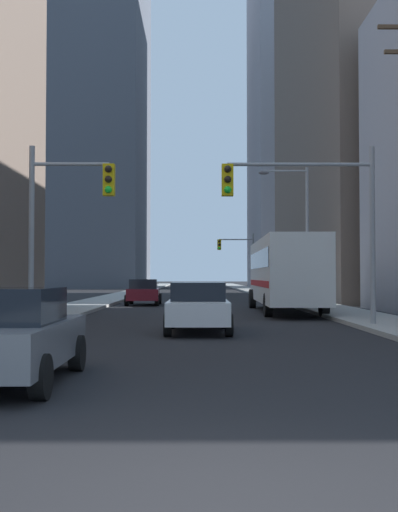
# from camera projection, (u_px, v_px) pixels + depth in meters

# --- Properties ---
(sidewalk_left) EXTENTS (2.73, 160.00, 0.15)m
(sidewalk_left) POSITION_uv_depth(u_px,v_px,m) (123.00, 295.00, 54.29)
(sidewalk_left) COLOR #9E9E99
(sidewalk_left) RESTS_ON ground
(sidewalk_right) EXTENTS (2.73, 160.00, 0.15)m
(sidewalk_right) POSITION_uv_depth(u_px,v_px,m) (272.00, 295.00, 54.37)
(sidewalk_right) COLOR #9E9E99
(sidewalk_right) RESTS_ON ground
(city_bus) EXTENTS (2.78, 11.56, 3.40)m
(city_bus) POSITION_uv_depth(u_px,v_px,m) (285.00, 271.00, 29.85)
(city_bus) COLOR silver
(city_bus) RESTS_ON ground
(sedan_grey) EXTENTS (1.95, 4.21, 1.52)m
(sedan_grey) POSITION_uv_depth(u_px,v_px,m) (6.00, 335.00, 10.02)
(sedan_grey) COLOR slate
(sedan_grey) RESTS_ON ground
(sedan_white) EXTENTS (1.95, 4.21, 1.52)m
(sedan_white) POSITION_uv_depth(u_px,v_px,m) (198.00, 307.00, 19.16)
(sedan_white) COLOR white
(sedan_white) RESTS_ON ground
(sedan_maroon) EXTENTS (1.95, 4.26, 1.52)m
(sedan_maroon) POSITION_uv_depth(u_px,v_px,m) (144.00, 292.00, 37.42)
(sedan_maroon) COLOR maroon
(sedan_maroon) RESTS_ON ground
(traffic_signal_near_left) EXTENTS (2.83, 0.44, 6.00)m
(traffic_signal_near_left) POSITION_uv_depth(u_px,v_px,m) (67.00, 207.00, 20.87)
(traffic_signal_near_left) COLOR gray
(traffic_signal_near_left) RESTS_ON ground
(traffic_signal_near_right) EXTENTS (5.06, 0.44, 6.00)m
(traffic_signal_near_right) POSITION_uv_depth(u_px,v_px,m) (306.00, 203.00, 20.92)
(traffic_signal_near_right) COLOR gray
(traffic_signal_near_right) RESTS_ON ground
(traffic_signal_far_right) EXTENTS (3.70, 0.44, 6.00)m
(traffic_signal_far_right) POSITION_uv_depth(u_px,v_px,m) (238.00, 253.00, 63.90)
(traffic_signal_far_right) COLOR gray
(traffic_signal_far_right) RESTS_ON ground
(street_lamp_right) EXTENTS (2.67, 0.32, 7.50)m
(street_lamp_right) POSITION_uv_depth(u_px,v_px,m) (299.00, 222.00, 33.65)
(street_lamp_right) COLOR gray
(street_lamp_right) RESTS_ON ground
(building_left_far_tower) EXTENTS (17.36, 27.89, 64.44)m
(building_left_far_tower) POSITION_uv_depth(u_px,v_px,m) (88.00, 77.00, 97.22)
(building_left_far_tower) COLOR #4C515B
(building_left_far_tower) RESTS_ON ground
(building_right_far_highrise) EXTENTS (14.89, 21.58, 47.94)m
(building_right_far_highrise) POSITION_uv_depth(u_px,v_px,m) (304.00, 123.00, 92.17)
(building_right_far_highrise) COLOR #93939E
(building_right_far_highrise) RESTS_ON ground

